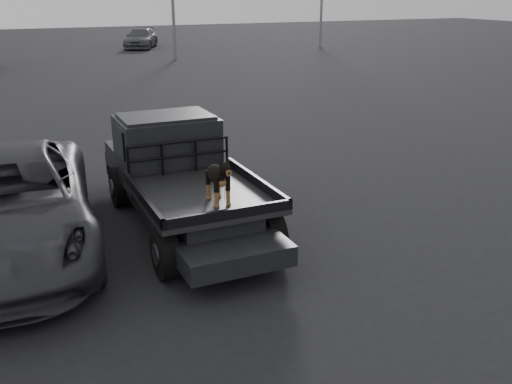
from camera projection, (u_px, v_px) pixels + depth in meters
name	position (u px, v px, depth m)	size (l,w,h in m)	color
ground	(250.00, 259.00, 8.81)	(120.00, 120.00, 0.00)	black
flatbed_ute	(185.00, 201.00, 9.88)	(2.00, 5.40, 0.92)	black
ute_cab	(167.00, 139.00, 10.39)	(1.72, 1.30, 0.88)	black
headache_rack	(179.00, 158.00, 9.80)	(1.80, 0.08, 0.55)	black
dog	(218.00, 179.00, 8.42)	(0.32, 0.60, 0.74)	black
parked_suv	(5.00, 204.00, 8.82)	(2.61, 5.66, 1.57)	#313137
distant_car_b	(141.00, 38.00, 40.31)	(1.86, 4.59, 1.33)	#4A4B4F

